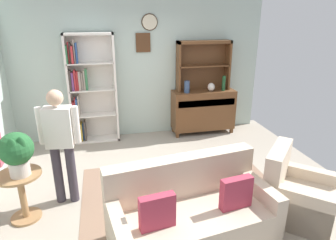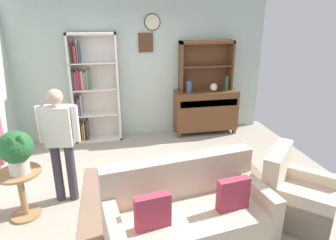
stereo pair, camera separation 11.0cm
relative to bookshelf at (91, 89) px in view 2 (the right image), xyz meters
name	(u,v)px [view 2 (the right image)]	position (x,y,z in m)	size (l,w,h in m)	color
ground_plane	(164,185)	(1.07, -1.95, -1.05)	(5.40, 4.60, 0.02)	#9E9384
wall_back	(144,67)	(1.07, 0.18, 0.36)	(5.00, 0.09, 2.80)	#ADC1B7
area_rug	(182,194)	(1.27, -2.25, -1.04)	(2.80, 2.04, 0.01)	#846651
bookshelf	(91,89)	(0.00, 0.00, 0.00)	(0.90, 0.30, 2.10)	silver
sideboard	(205,110)	(2.31, -0.09, -0.53)	(1.30, 0.45, 0.92)	brown
sideboard_hutch	(206,59)	(2.31, 0.02, 0.52)	(1.10, 0.26, 1.00)	brown
vase_tall	(189,87)	(1.92, -0.17, 0.00)	(0.11, 0.11, 0.24)	#33476B
vase_round	(214,87)	(2.44, -0.15, -0.04)	(0.15, 0.15, 0.17)	beige
bottle_wine	(226,84)	(2.70, -0.18, 0.03)	(0.07, 0.07, 0.31)	#194223
couch_floral	(187,215)	(1.11, -3.11, -0.73)	(1.90, 1.10, 0.90)	beige
armchair_floral	(295,197)	(2.51, -3.01, -0.75)	(1.08, 1.08, 0.88)	beige
plant_stand	(21,189)	(-0.79, -2.32, -0.66)	(0.52, 0.52, 0.63)	#997047
potted_plant_large	(16,150)	(-0.75, -2.36, -0.10)	(0.39, 0.39, 0.53)	beige
person_reading	(60,138)	(-0.31, -2.04, -0.14)	(0.53, 0.24, 1.56)	#38333D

